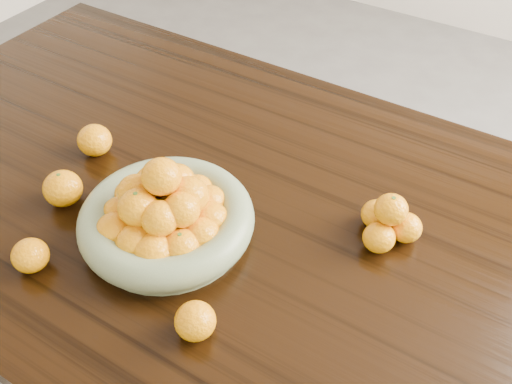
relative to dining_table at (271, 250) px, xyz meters
The scene contains 7 objects.
dining_table is the anchor object (origin of this frame).
fruit_bowl 0.24m from the dining_table, 137.98° to the right, with size 0.33×0.33×0.17m.
orange_pyramid 0.25m from the dining_table, 20.55° to the left, with size 0.12×0.11×0.10m.
loose_orange_0 0.43m from the dining_table, 155.42° to the right, with size 0.08×0.08×0.07m, color orange.
loose_orange_1 0.46m from the dining_table, 133.08° to the right, with size 0.07×0.07×0.06m, color orange.
loose_orange_2 0.31m from the dining_table, 84.92° to the right, with size 0.07×0.07×0.06m, color orange.
loose_orange_3 0.45m from the dining_table, behind, with size 0.07×0.07×0.07m, color orange.
Camera 1 is at (0.38, -0.67, 1.55)m, focal length 40.00 mm.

